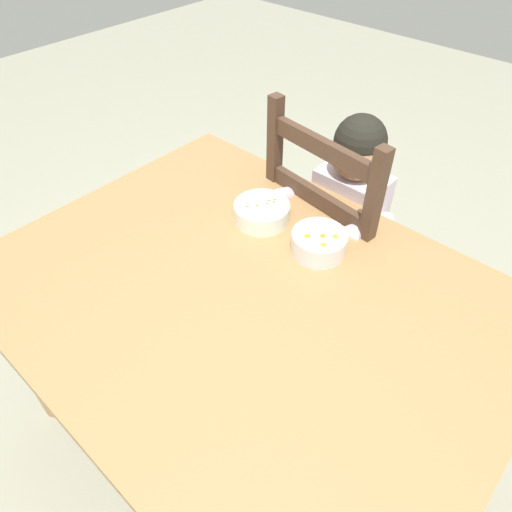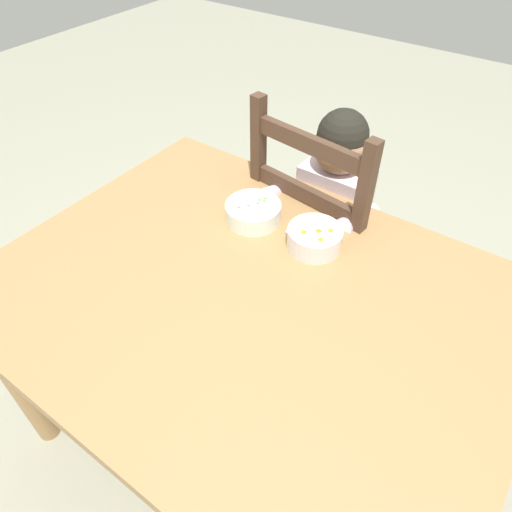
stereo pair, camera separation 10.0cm
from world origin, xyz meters
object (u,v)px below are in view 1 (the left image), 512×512
dining_table (245,315)px  dining_chair (337,247)px  bowl_of_carrots (319,242)px  spoon (307,234)px  bowl_of_peas (262,212)px  child_figure (344,211)px

dining_table → dining_chair: size_ratio=1.30×
dining_chair → bowl_of_carrots: bearing=-70.1°
bowl_of_carrots → dining_table: bearing=-101.5°
dining_table → spoon: spoon is taller
dining_chair → spoon: size_ratio=8.78×
bowl_of_peas → bowl_of_carrots: bowl_of_carrots is taller
child_figure → dining_table: bearing=-84.3°
spoon → bowl_of_peas: bearing=-167.6°
dining_table → child_figure: child_figure is taller
bowl_of_peas → spoon: bowl_of_peas is taller
spoon → dining_chair: bearing=99.9°
spoon → child_figure: bearing=98.6°
dining_table → spoon: (-0.01, 0.27, 0.10)m
child_figure → bowl_of_peas: 0.33m
dining_table → bowl_of_carrots: (0.05, 0.24, 0.13)m
bowl_of_peas → bowl_of_carrots: bearing=-0.0°
dining_table → dining_chair: dining_chair is taller
child_figure → bowl_of_peas: (-0.10, -0.29, 0.11)m
dining_table → bowl_of_carrots: bearing=78.5°
child_figure → spoon: child_figure is taller
dining_table → child_figure: bearing=95.7°
dining_table → bowl_of_carrots: 0.27m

